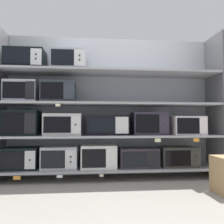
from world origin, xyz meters
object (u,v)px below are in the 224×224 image
(microwave_11, at_px, (59,92))
(microwave_12, at_px, (26,60))
(microwave_2, at_px, (99,156))
(microwave_8, at_px, (149,124))
(microwave_7, at_px, (107,125))
(microwave_5, at_px, (22,123))
(microwave_1, at_px, (60,157))
(microwave_0, at_px, (22,158))
(microwave_4, at_px, (178,156))
(microwave_9, at_px, (186,126))
(microwave_10, at_px, (22,92))
(microwave_3, at_px, (138,157))
(microwave_13, at_px, (69,61))
(microwave_6, at_px, (63,125))

(microwave_11, bearing_deg, microwave_12, -179.99)
(microwave_2, bearing_deg, microwave_8, -0.01)
(microwave_2, xyz_separation_m, microwave_7, (0.12, 0.00, 0.44))
(microwave_5, distance_m, microwave_7, 1.17)
(microwave_12, bearing_deg, microwave_11, 0.01)
(microwave_1, xyz_separation_m, microwave_7, (0.65, 0.00, 0.44))
(microwave_0, height_order, microwave_7, microwave_7)
(microwave_0, xyz_separation_m, microwave_4, (2.19, -0.00, -0.01))
(microwave_0, bearing_deg, microwave_8, -0.00)
(microwave_1, xyz_separation_m, microwave_2, (0.53, -0.00, 0.01))
(microwave_2, relative_size, microwave_9, 1.06)
(microwave_4, xyz_separation_m, microwave_12, (-2.16, 0.00, 1.36))
(microwave_10, bearing_deg, microwave_4, -0.00)
(microwave_3, xyz_separation_m, microwave_12, (-1.57, -0.00, 1.36))
(microwave_4, xyz_separation_m, microwave_7, (-1.03, 0.00, 0.45))
(microwave_11, bearing_deg, microwave_3, 0.00)
(microwave_2, height_order, microwave_11, microwave_11)
(microwave_13, bearing_deg, microwave_9, -0.01)
(microwave_4, distance_m, microwave_12, 2.55)
(microwave_0, height_order, microwave_8, microwave_8)
(microwave_6, xyz_separation_m, microwave_12, (-0.52, -0.00, 0.89))
(microwave_9, relative_size, microwave_11, 0.99)
(microwave_3, relative_size, microwave_10, 1.27)
(microwave_1, bearing_deg, microwave_13, -0.03)
(microwave_5, bearing_deg, microwave_0, 40.43)
(microwave_0, distance_m, microwave_10, 0.91)
(microwave_0, height_order, microwave_4, microwave_0)
(microwave_4, bearing_deg, microwave_10, 180.00)
(microwave_2, distance_m, microwave_5, 1.14)
(microwave_10, bearing_deg, microwave_8, -0.01)
(microwave_9, height_order, microwave_10, microwave_10)
(microwave_7, relative_size, microwave_13, 1.20)
(microwave_12, height_order, microwave_13, microwave_13)
(microwave_9, height_order, microwave_12, microwave_12)
(microwave_3, relative_size, microwave_7, 0.95)
(microwave_10, bearing_deg, microwave_9, -0.01)
(microwave_9, bearing_deg, microwave_2, 179.99)
(microwave_6, xyz_separation_m, microwave_10, (-0.57, -0.00, 0.45))
(microwave_5, bearing_deg, microwave_12, 0.27)
(microwave_1, height_order, microwave_6, microwave_6)
(microwave_8, height_order, microwave_9, microwave_8)
(microwave_8, bearing_deg, microwave_11, 179.99)
(microwave_0, relative_size, microwave_9, 0.99)
(microwave_9, bearing_deg, microwave_11, 179.99)
(microwave_2, bearing_deg, microwave_6, 179.98)
(microwave_7, bearing_deg, microwave_5, -179.98)
(microwave_3, height_order, microwave_7, microwave_7)
(microwave_1, bearing_deg, microwave_2, -0.00)
(microwave_3, bearing_deg, microwave_5, -179.99)
(microwave_9, bearing_deg, microwave_5, 180.00)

